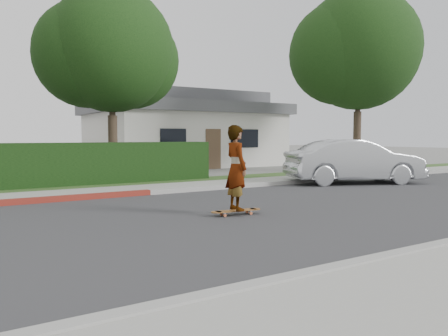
{
  "coord_description": "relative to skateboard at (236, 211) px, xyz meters",
  "views": [
    {
      "loc": [
        -3.81,
        -7.79,
        1.7
      ],
      "look_at": [
        1.33,
        0.49,
        1.0
      ],
      "focal_mm": 35.0,
      "sensor_mm": 36.0,
      "label": 1
    }
  ],
  "objects": [
    {
      "name": "sidewalk_near",
      "position": [
        -1.33,
        -4.99,
        -0.04
      ],
      "size": [
        60.0,
        1.6,
        0.12
      ],
      "primitive_type": "cube",
      "color": "gray",
      "rests_on": "ground"
    },
    {
      "name": "ground",
      "position": [
        -1.33,
        0.01,
        -0.1
      ],
      "size": [
        120.0,
        120.0,
        0.0
      ],
      "primitive_type": "plane",
      "color": "slate",
      "rests_on": "ground"
    },
    {
      "name": "skateboarder",
      "position": [
        0.0,
        0.0,
        0.93
      ],
      "size": [
        0.51,
        0.71,
        1.83
      ],
      "primitive_type": "imported",
      "rotation": [
        0.0,
        0.0,
        1.46
      ],
      "color": "white",
      "rests_on": "skateboard"
    },
    {
      "name": "tree_center",
      "position": [
        0.16,
        9.2,
        4.8
      ],
      "size": [
        5.66,
        4.84,
        7.44
      ],
      "color": "#33261C",
      "rests_on": "ground"
    },
    {
      "name": "planting_strip",
      "position": [
        -1.33,
        6.61,
        -0.05
      ],
      "size": [
        60.0,
        1.6,
        0.1
      ],
      "primitive_type": "cube",
      "color": "#2D4C1E",
      "rests_on": "ground"
    },
    {
      "name": "skateboard",
      "position": [
        0.0,
        0.0,
        0.0
      ],
      "size": [
        1.18,
        0.36,
        0.11
      ],
      "rotation": [
        0.0,
        0.0,
        -0.11
      ],
      "color": "#CA6037",
      "rests_on": "ground"
    },
    {
      "name": "house",
      "position": [
        6.67,
        16.01,
        1.99
      ],
      "size": [
        10.6,
        8.6,
        4.3
      ],
      "color": "beige",
      "rests_on": "ground"
    },
    {
      "name": "curb_far",
      "position": [
        -1.33,
        4.11,
        -0.03
      ],
      "size": [
        60.0,
        0.2,
        0.15
      ],
      "primitive_type": "cube",
      "color": "#9E9E99",
      "rests_on": "ground"
    },
    {
      "name": "tree_right",
      "position": [
        11.16,
        6.7,
        5.52
      ],
      "size": [
        6.32,
        5.6,
        8.56
      ],
      "color": "#33261C",
      "rests_on": "ground"
    },
    {
      "name": "curb_near",
      "position": [
        -1.33,
        -4.09,
        -0.03
      ],
      "size": [
        60.0,
        0.2,
        0.15
      ],
      "primitive_type": "cube",
      "color": "#9E9E99",
      "rests_on": "ground"
    },
    {
      "name": "sidewalk_far",
      "position": [
        -1.33,
        5.01,
        -0.04
      ],
      "size": [
        60.0,
        1.6,
        0.12
      ],
      "primitive_type": "cube",
      "color": "gray",
      "rests_on": "ground"
    },
    {
      "name": "road",
      "position": [
        -1.33,
        0.01,
        -0.1
      ],
      "size": [
        60.0,
        8.0,
        0.01
      ],
      "primitive_type": "cube",
      "color": "#2D2D30",
      "rests_on": "ground"
    },
    {
      "name": "car_silver",
      "position": [
        7.17,
        3.11,
        0.7
      ],
      "size": [
        5.14,
        3.39,
        1.6
      ],
      "primitive_type": "imported",
      "rotation": [
        0.0,
        0.0,
        1.19
      ],
      "color": "#B8BBC0",
      "rests_on": "ground"
    }
  ]
}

